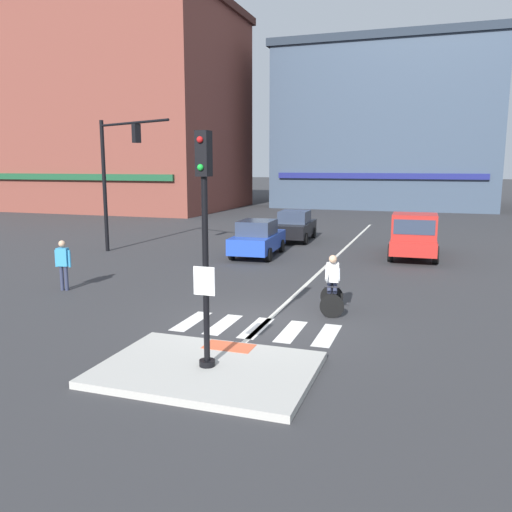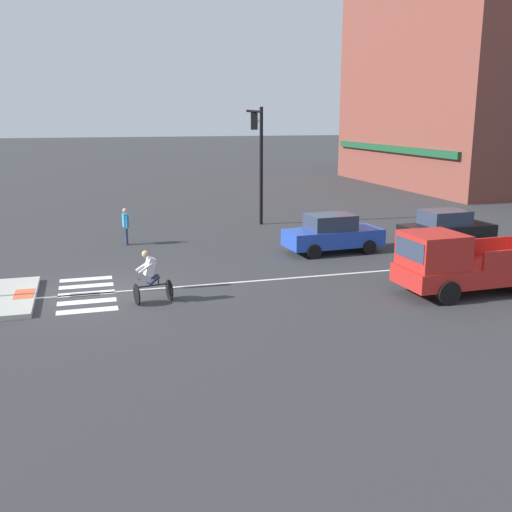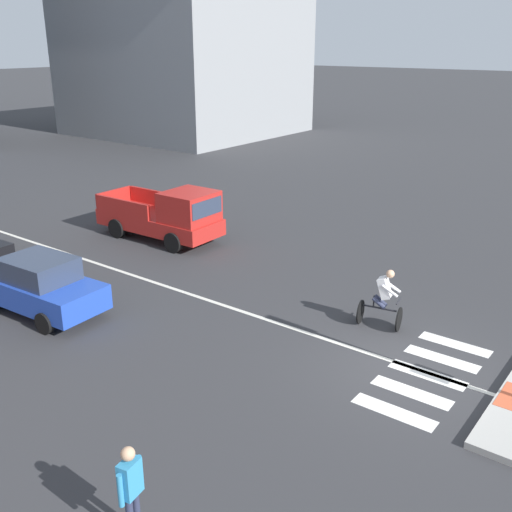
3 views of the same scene
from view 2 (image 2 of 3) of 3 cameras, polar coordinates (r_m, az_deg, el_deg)
name	(u,v)px [view 2 (image 2 of 3)]	position (r m, az deg, el deg)	size (l,w,h in m)	color
ground_plane	(102,292)	(20.24, -14.60, -3.40)	(300.00, 300.00, 0.00)	#333335
tactile_pad_front	(24,294)	(20.30, -21.38, -3.40)	(1.10, 0.60, 0.01)	#DB5B38
crosswalk_stripe_a	(86,279)	(21.99, -16.01, -2.15)	(0.44, 1.80, 0.01)	silver
crosswalk_stripe_b	(86,286)	(21.11, -15.98, -2.78)	(0.44, 1.80, 0.01)	silver
crosswalk_stripe_c	(87,293)	(20.24, -15.95, -3.48)	(0.44, 1.80, 0.01)	silver
crosswalk_stripe_d	(87,302)	(19.36, -15.92, -4.23)	(0.44, 1.80, 0.01)	silver
crosswalk_stripe_e	(87,310)	(18.49, -15.89, -5.06)	(0.44, 1.80, 0.01)	silver
lane_centre_line	(377,271)	(22.66, 11.55, -1.44)	(0.14, 28.00, 0.01)	silver
traffic_light_mast	(259,149)	(30.45, 0.28, 10.27)	(4.63, 2.13, 6.13)	black
building_corner_left	(479,72)	(53.95, 20.65, 16.19)	(21.46, 15.82, 18.25)	brown
car_blue_westbound_far	(332,234)	(25.33, 7.34, 2.14)	(2.03, 4.19, 1.64)	#2347B7
car_black_westbound_distant	(446,229)	(27.52, 17.80, 2.50)	(2.00, 4.18, 1.64)	black
pickup_truck_red_eastbound_far	(462,264)	(20.35, 19.16, -0.77)	(2.16, 5.15, 2.08)	red
cyclist	(151,276)	(18.58, -10.09, -1.87)	(0.85, 1.19, 1.68)	black
pedestrian_at_curb_left	(126,223)	(27.20, -12.42, 3.08)	(0.54, 0.28, 1.67)	#2D334C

